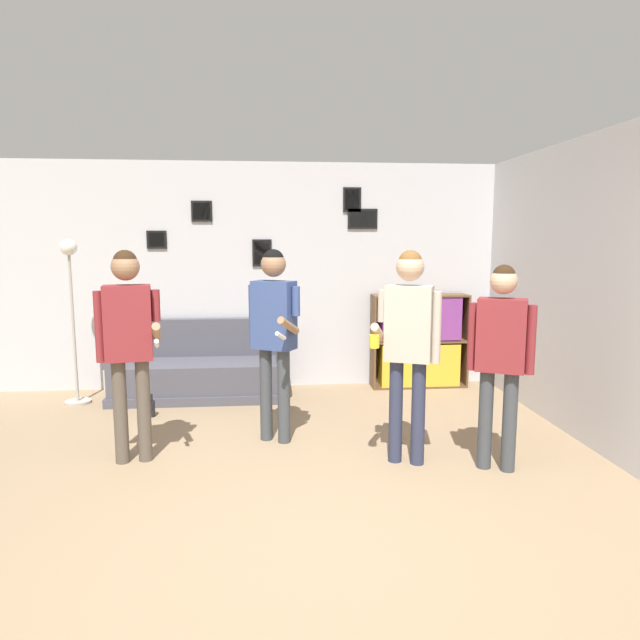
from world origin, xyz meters
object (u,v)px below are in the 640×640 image
object	(u,v)px
couch	(201,372)
floor_lamp	(72,301)
person_player_foreground_center	(274,325)
bookshelf	(419,341)
person_watcher_holding_cup	(408,334)
person_spectator_near_bookshelf	(501,347)
bottle_on_floor	(151,408)
person_player_foreground_left	(128,333)
drinking_cup	(424,291)

from	to	relation	value
couch	floor_lamp	distance (m)	1.58
couch	person_player_foreground_center	size ratio (longest dim) A/B	1.15
bookshelf	floor_lamp	distance (m)	4.00
person_watcher_holding_cup	person_spectator_near_bookshelf	world-z (taller)	person_watcher_holding_cup
bottle_on_floor	person_player_foreground_left	bearing A→B (deg)	-85.36
floor_lamp	person_spectator_near_bookshelf	distance (m)	4.45
person_watcher_holding_cup	drinking_cup	xyz separation A→B (m)	(0.78, 2.36, 0.12)
person_spectator_near_bookshelf	drinking_cup	bearing A→B (deg)	87.67
bookshelf	drinking_cup	world-z (taller)	drinking_cup
floor_lamp	person_watcher_holding_cup	world-z (taller)	floor_lamp
person_spectator_near_bookshelf	person_player_foreground_left	bearing A→B (deg)	171.72
person_watcher_holding_cup	bottle_on_floor	xyz separation A→B (m)	(-2.30, 1.42, -0.97)
couch	bottle_on_floor	distance (m)	0.88
person_player_foreground_left	person_player_foreground_center	world-z (taller)	person_player_foreground_left
couch	person_player_foreground_center	xyz separation A→B (m)	(0.83, -1.56, 0.77)
person_player_foreground_left	bookshelf	bearing A→B (deg)	36.08
person_watcher_holding_cup	bookshelf	bearing A→B (deg)	72.79
person_watcher_holding_cup	bottle_on_floor	bearing A→B (deg)	148.28
bookshelf	drinking_cup	xyz separation A→B (m)	(0.05, 0.00, 0.62)
person_player_foreground_center	person_spectator_near_bookshelf	size ratio (longest dim) A/B	1.06
person_player_foreground_left	drinking_cup	size ratio (longest dim) A/B	18.56
bookshelf	person_spectator_near_bookshelf	distance (m)	2.59
person_watcher_holding_cup	drinking_cup	size ratio (longest dim) A/B	18.54
person_player_foreground_center	drinking_cup	xyz separation A→B (m)	(1.83, 1.76, 0.12)
bookshelf	person_spectator_near_bookshelf	world-z (taller)	person_spectator_near_bookshelf
person_player_foreground_left	drinking_cup	world-z (taller)	person_player_foreground_left
couch	bookshelf	size ratio (longest dim) A/B	1.69
person_player_foreground_center	person_watcher_holding_cup	size ratio (longest dim) A/B	1.00
person_watcher_holding_cup	bottle_on_floor	distance (m)	2.87
couch	floor_lamp	bearing A→B (deg)	-172.23
bookshelf	bottle_on_floor	bearing A→B (deg)	-162.73
floor_lamp	drinking_cup	xyz separation A→B (m)	(3.98, 0.38, 0.04)
floor_lamp	person_spectator_near_bookshelf	size ratio (longest dim) A/B	1.12
drinking_cup	person_player_foreground_center	bearing A→B (deg)	-136.04
bottle_on_floor	drinking_cup	xyz separation A→B (m)	(3.08, 0.94, 1.09)
couch	person_watcher_holding_cup	distance (m)	2.97
bookshelf	person_watcher_holding_cup	world-z (taller)	person_watcher_holding_cup
person_player_foreground_center	couch	bearing A→B (deg)	118.00
couch	bookshelf	bearing A→B (deg)	4.33
floor_lamp	person_watcher_holding_cup	bearing A→B (deg)	-31.75
person_watcher_holding_cup	couch	bearing A→B (deg)	130.99
couch	person_watcher_holding_cup	xyz separation A→B (m)	(1.88, -2.17, 0.77)
bookshelf	person_player_foreground_left	world-z (taller)	person_player_foreground_left
couch	bottle_on_floor	bearing A→B (deg)	-119.30
couch	person_player_foreground_left	world-z (taller)	person_player_foreground_left
person_spectator_near_bookshelf	drinking_cup	size ratio (longest dim) A/B	17.41
person_player_foreground_center	bookshelf	bearing A→B (deg)	44.68
couch	floor_lamp	world-z (taller)	floor_lamp
bottle_on_floor	drinking_cup	bearing A→B (deg)	17.04
couch	floor_lamp	xyz separation A→B (m)	(-1.33, -0.18, 0.85)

